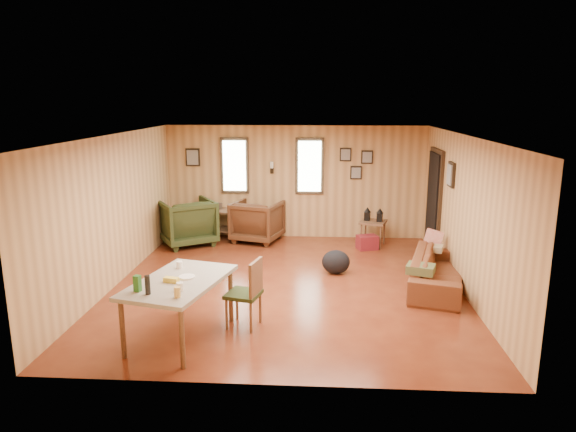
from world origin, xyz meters
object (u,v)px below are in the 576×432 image
recliner_brown (257,219)px  side_table (373,220)px  recliner_green (187,220)px  end_table (226,219)px  sofa (438,265)px  dining_table (179,285)px

recliner_brown → side_table: size_ratio=1.21×
side_table → recliner_green: bearing=-177.5°
recliner_green → end_table: recliner_green is taller
recliner_brown → side_table: (2.39, -0.17, 0.06)m
sofa → recliner_brown: bearing=66.7°
sofa → end_table: bearing=70.2°
sofa → dining_table: bearing=134.6°
dining_table → recliner_green: bearing=117.4°
recliner_brown → side_table: recliner_brown is taller
recliner_brown → end_table: size_ratio=1.23×
sofa → recliner_green: 5.11m
side_table → dining_table: bearing=-122.7°
recliner_brown → recliner_green: (-1.41, -0.34, 0.04)m
end_table → sofa: bearing=-35.4°
end_table → dining_table: dining_table is taller
sofa → recliner_brown: 4.09m
sofa → end_table: 4.77m
sofa → side_table: size_ratio=2.45×
recliner_brown → end_table: bearing=0.8°
dining_table → sofa: bearing=43.1°
recliner_brown → recliner_green: 1.45m
recliner_brown → dining_table: dining_table is taller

